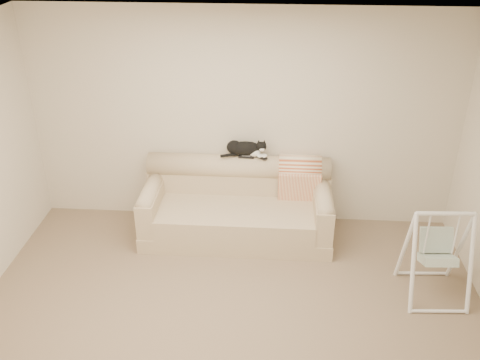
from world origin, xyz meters
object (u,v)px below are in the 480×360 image
(remote_b, at_px, (261,157))
(sofa, at_px, (237,207))
(tuxedo_cat, at_px, (245,148))
(remote_a, at_px, (246,156))
(baby_swing, at_px, (437,254))

(remote_b, bearing_deg, sofa, -139.19)
(tuxedo_cat, bearing_deg, remote_b, -7.16)
(remote_a, bearing_deg, tuxedo_cat, 116.52)
(remote_b, xyz_separation_m, baby_swing, (1.79, -1.20, -0.42))
(remote_a, relative_size, remote_b, 1.10)
(remote_b, height_order, tuxedo_cat, tuxedo_cat)
(remote_a, bearing_deg, baby_swing, -31.43)
(sofa, relative_size, tuxedo_cat, 4.03)
(remote_a, bearing_deg, remote_b, 1.47)
(sofa, height_order, tuxedo_cat, tuxedo_cat)
(sofa, relative_size, baby_swing, 2.24)
(remote_a, xyz_separation_m, baby_swing, (1.96, -1.20, -0.42))
(tuxedo_cat, distance_m, baby_swing, 2.38)
(sofa, bearing_deg, baby_swing, -25.47)
(sofa, xyz_separation_m, tuxedo_cat, (0.08, 0.25, 0.65))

